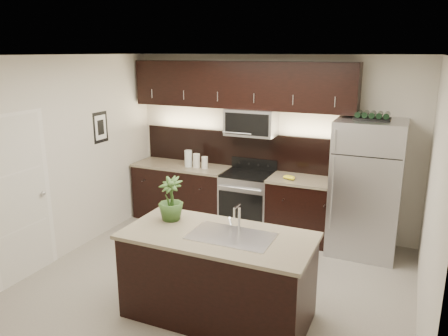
# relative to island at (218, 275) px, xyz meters

# --- Properties ---
(ground) EXTENTS (4.50, 4.50, 0.00)m
(ground) POSITION_rel_island_xyz_m (-0.30, 0.62, -0.47)
(ground) COLOR gray
(ground) RESTS_ON ground
(room_walls) EXTENTS (4.52, 4.02, 2.71)m
(room_walls) POSITION_rel_island_xyz_m (-0.41, 0.58, 1.22)
(room_walls) COLOR beige
(room_walls) RESTS_ON ground
(counter_run) EXTENTS (3.51, 0.65, 0.94)m
(counter_run) POSITION_rel_island_xyz_m (-0.75, 2.31, -0.00)
(counter_run) COLOR black
(counter_run) RESTS_ON ground
(upper_fixtures) EXTENTS (3.49, 0.40, 1.66)m
(upper_fixtures) POSITION_rel_island_xyz_m (-0.72, 2.46, 1.67)
(upper_fixtures) COLOR black
(upper_fixtures) RESTS_ON counter_run
(island) EXTENTS (1.96, 0.96, 0.94)m
(island) POSITION_rel_island_xyz_m (0.00, 0.00, 0.00)
(island) COLOR black
(island) RESTS_ON ground
(sink_faucet) EXTENTS (0.84, 0.50, 0.28)m
(sink_faucet) POSITION_rel_island_xyz_m (0.15, 0.01, 0.48)
(sink_faucet) COLOR silver
(sink_faucet) RESTS_ON island
(refrigerator) EXTENTS (0.90, 0.81, 1.87)m
(refrigerator) POSITION_rel_island_xyz_m (1.20, 2.25, 0.46)
(refrigerator) COLOR #B2B2B7
(refrigerator) RESTS_ON ground
(wine_rack) EXTENTS (0.46, 0.29, 0.11)m
(wine_rack) POSITION_rel_island_xyz_m (1.20, 2.25, 1.45)
(wine_rack) COLOR black
(wine_rack) RESTS_ON refrigerator
(plant) EXTENTS (0.28, 0.28, 0.49)m
(plant) POSITION_rel_island_xyz_m (-0.63, 0.15, 0.71)
(plant) COLOR #2F4F1F
(plant) RESTS_ON island
(canisters) EXTENTS (0.40, 0.12, 0.27)m
(canisters) POSITION_rel_island_xyz_m (-1.44, 2.26, 0.59)
(canisters) COLOR silver
(canisters) RESTS_ON counter_run
(french_press) EXTENTS (0.10, 0.10, 0.29)m
(french_press) POSITION_rel_island_xyz_m (0.86, 2.26, 0.58)
(french_press) COLOR silver
(french_press) RESTS_ON counter_run
(bananas) EXTENTS (0.23, 0.20, 0.06)m
(bananas) POSITION_rel_island_xyz_m (0.09, 2.23, 0.50)
(bananas) COLOR yellow
(bananas) RESTS_ON counter_run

